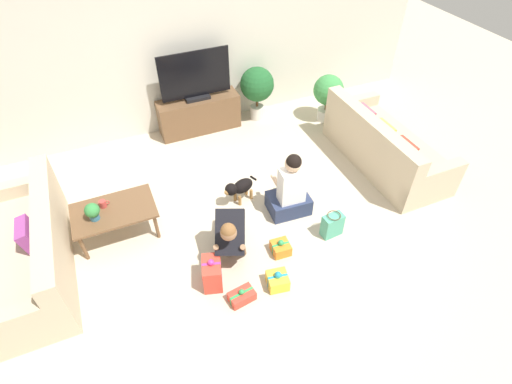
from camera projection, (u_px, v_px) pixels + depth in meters
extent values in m
plane|color=beige|center=(243.00, 230.00, 5.04)|extent=(16.00, 16.00, 0.00)
cube|color=beige|center=(175.00, 49.00, 5.92)|extent=(8.40, 0.06, 2.60)
cube|color=#C6B293|center=(27.00, 260.00, 4.44)|extent=(0.90, 2.05, 0.40)
cube|color=#C6B293|center=(47.00, 226.00, 4.26)|extent=(0.20, 2.05, 0.42)
cube|color=#C6B293|center=(23.00, 200.00, 5.01)|extent=(0.90, 0.16, 0.58)
cube|color=#C6B293|center=(24.00, 328.00, 3.74)|extent=(0.90, 0.16, 0.58)
cube|color=#9E4293|center=(28.00, 235.00, 4.24)|extent=(0.18, 0.34, 0.32)
cube|color=#C6B293|center=(385.00, 151.00, 5.91)|extent=(0.90, 2.05, 0.40)
cube|color=#C6B293|center=(371.00, 133.00, 5.53)|extent=(0.20, 2.05, 0.42)
cube|color=#C6B293|center=(431.00, 185.00, 5.21)|extent=(0.90, 0.16, 0.58)
cube|color=#C6B293|center=(351.00, 114.00, 6.48)|extent=(0.90, 0.16, 0.58)
cube|color=red|center=(403.00, 152.00, 5.32)|extent=(0.18, 0.34, 0.32)
cube|color=#EACC4C|center=(382.00, 133.00, 5.63)|extent=(0.18, 0.34, 0.32)
cube|color=#E5566B|center=(363.00, 117.00, 5.94)|extent=(0.18, 0.34, 0.32)
cube|color=brown|center=(113.00, 211.00, 4.72)|extent=(0.97, 0.61, 0.03)
cylinder|color=brown|center=(83.00, 248.00, 4.57)|extent=(0.04, 0.04, 0.39)
cylinder|color=brown|center=(156.00, 226.00, 4.82)|extent=(0.04, 0.04, 0.39)
cylinder|color=brown|center=(79.00, 219.00, 4.90)|extent=(0.04, 0.04, 0.39)
cylinder|color=brown|center=(148.00, 200.00, 5.15)|extent=(0.04, 0.04, 0.39)
cube|color=brown|center=(199.00, 114.00, 6.49)|extent=(1.31, 0.39, 0.58)
cube|color=black|center=(197.00, 97.00, 6.27)|extent=(0.38, 0.20, 0.05)
cube|color=black|center=(195.00, 74.00, 6.01)|extent=(1.10, 0.03, 0.72)
cylinder|color=beige|center=(325.00, 114.00, 6.85)|extent=(0.28, 0.28, 0.19)
cylinder|color=brown|center=(326.00, 105.00, 6.73)|extent=(0.05, 0.05, 0.15)
sphere|color=#3D8E47|center=(329.00, 90.00, 6.54)|extent=(0.50, 0.50, 0.50)
cylinder|color=beige|center=(257.00, 112.00, 6.86)|extent=(0.23, 0.23, 0.23)
cylinder|color=brown|center=(257.00, 102.00, 6.72)|extent=(0.04, 0.04, 0.17)
sphere|color=#1E5628|center=(257.00, 84.00, 6.51)|extent=(0.56, 0.56, 0.56)
cube|color=#23232D|center=(232.00, 230.00, 4.84)|extent=(0.44, 0.52, 0.28)
cube|color=black|center=(230.00, 232.00, 4.42)|extent=(0.50, 0.60, 0.48)
sphere|color=#8E6647|center=(228.00, 233.00, 4.13)|extent=(0.18, 0.18, 0.18)
sphere|color=brown|center=(228.00, 231.00, 4.11)|extent=(0.16, 0.16, 0.16)
cylinder|color=#8E6647|center=(218.00, 250.00, 4.47)|extent=(0.17, 0.28, 0.43)
cylinder|color=#8E6647|center=(243.00, 250.00, 4.48)|extent=(0.17, 0.28, 0.43)
cube|color=#283351|center=(288.00, 203.00, 5.22)|extent=(0.55, 0.44, 0.24)
cube|color=white|center=(292.00, 185.00, 4.93)|extent=(0.33, 0.22, 0.48)
sphere|color=beige|center=(293.00, 164.00, 4.71)|extent=(0.21, 0.21, 0.21)
sphere|color=black|center=(294.00, 162.00, 4.68)|extent=(0.19, 0.19, 0.19)
cylinder|color=beige|center=(295.00, 177.00, 5.15)|extent=(0.07, 0.26, 0.06)
cylinder|color=beige|center=(276.00, 182.00, 5.09)|extent=(0.07, 0.26, 0.06)
ellipsoid|color=black|center=(243.00, 186.00, 5.28)|extent=(0.34, 0.25, 0.19)
sphere|color=black|center=(231.00, 189.00, 5.15)|extent=(0.16, 0.16, 0.16)
sphere|color=olive|center=(227.00, 192.00, 5.13)|extent=(0.07, 0.07, 0.07)
cylinder|color=black|center=(253.00, 178.00, 5.33)|extent=(0.11, 0.06, 0.12)
cylinder|color=olive|center=(235.00, 196.00, 5.38)|extent=(0.04, 0.04, 0.15)
cylinder|color=olive|center=(240.00, 200.00, 5.32)|extent=(0.04, 0.04, 0.15)
cylinder|color=olive|center=(246.00, 190.00, 5.47)|extent=(0.04, 0.04, 0.15)
cylinder|color=olive|center=(251.00, 194.00, 5.41)|extent=(0.04, 0.04, 0.15)
cube|color=yellow|center=(278.00, 281.00, 4.38)|extent=(0.26, 0.26, 0.16)
cube|color=teal|center=(278.00, 281.00, 4.38)|extent=(0.23, 0.07, 0.16)
sphere|color=teal|center=(278.00, 275.00, 4.31)|extent=(0.08, 0.08, 0.08)
cube|color=red|center=(212.00, 273.00, 4.35)|extent=(0.28, 0.35, 0.34)
cube|color=#CC3389|center=(212.00, 273.00, 4.35)|extent=(0.20, 0.08, 0.34)
sphere|color=#CC3389|center=(211.00, 262.00, 4.21)|extent=(0.07, 0.07, 0.07)
cube|color=orange|center=(281.00, 248.00, 4.73)|extent=(0.22, 0.23, 0.14)
cube|color=#2D934C|center=(281.00, 248.00, 4.73)|extent=(0.21, 0.04, 0.14)
sphere|color=#2D934C|center=(281.00, 243.00, 4.67)|extent=(0.07, 0.07, 0.07)
cube|color=red|center=(242.00, 296.00, 4.27)|extent=(0.30, 0.21, 0.11)
cube|color=#2D934C|center=(242.00, 296.00, 4.27)|extent=(0.28, 0.07, 0.12)
sphere|color=#2D934C|center=(242.00, 292.00, 4.21)|extent=(0.06, 0.06, 0.06)
cube|color=#4CA384|center=(332.00, 225.00, 4.88)|extent=(0.27, 0.16, 0.31)
torus|color=#4C3823|center=(334.00, 215.00, 4.76)|extent=(0.18, 0.18, 0.01)
cylinder|color=#B23D38|center=(103.00, 204.00, 4.72)|extent=(0.08, 0.08, 0.09)
torus|color=#B23D38|center=(107.00, 202.00, 4.73)|extent=(0.06, 0.01, 0.06)
cylinder|color=#336B84|center=(94.00, 217.00, 4.58)|extent=(0.11, 0.11, 0.07)
sphere|color=#337F3D|center=(92.00, 210.00, 4.51)|extent=(0.17, 0.17, 0.17)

